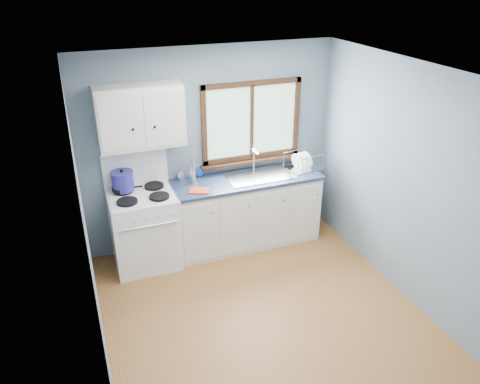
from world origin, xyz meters
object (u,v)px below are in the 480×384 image
object	(u,v)px
thermos	(192,171)
gas_range	(145,227)
sink	(259,180)
stockpot	(123,181)
utensil_crock	(182,175)
base_cabinets	(246,214)
skillet	(122,188)
dish_rack	(302,164)

from	to	relation	value
thermos	gas_range	bearing A→B (deg)	-169.53
sink	stockpot	xyz separation A→B (m)	(-1.66, 0.12, 0.21)
gas_range	thermos	xyz separation A→B (m)	(0.65, 0.12, 0.58)
gas_range	utensil_crock	size ratio (longest dim) A/B	4.02
base_cabinets	sink	size ratio (longest dim) A/B	2.20
sink	skillet	world-z (taller)	sink
utensil_crock	thermos	size ratio (longest dim) A/B	1.10
thermos	dish_rack	world-z (taller)	thermos
dish_rack	base_cabinets	bearing A→B (deg)	170.39
dish_rack	stockpot	bearing A→B (deg)	166.06
stockpot	thermos	size ratio (longest dim) A/B	0.94
gas_range	utensil_crock	xyz separation A→B (m)	(0.54, 0.23, 0.50)
gas_range	stockpot	bearing A→B (deg)	142.40
gas_range	stockpot	world-z (taller)	gas_range
gas_range	base_cabinets	distance (m)	1.31
stockpot	skillet	bearing A→B (deg)	-165.27
base_cabinets	stockpot	size ratio (longest dim) A/B	6.35
stockpot	utensil_crock	size ratio (longest dim) A/B	0.86
stockpot	dish_rack	size ratio (longest dim) A/B	0.61
gas_range	skillet	size ratio (longest dim) A/B	3.71
skillet	dish_rack	world-z (taller)	dish_rack
stockpot	thermos	xyz separation A→B (m)	(0.83, -0.01, 0.00)
skillet	thermos	world-z (taller)	thermos
gas_range	thermos	distance (m)	0.88
utensil_crock	dish_rack	world-z (taller)	utensil_crock
gas_range	skillet	world-z (taller)	gas_range
skillet	thermos	bearing A→B (deg)	7.46
sink	dish_rack	xyz separation A→B (m)	(0.61, 0.03, 0.12)
skillet	stockpot	size ratio (longest dim) A/B	1.26
gas_range	stockpot	size ratio (longest dim) A/B	4.67
sink	utensil_crock	distance (m)	0.97
stockpot	dish_rack	distance (m)	2.28
stockpot	base_cabinets	bearing A→B (deg)	-4.49
thermos	skillet	bearing A→B (deg)	179.19
skillet	thermos	xyz separation A→B (m)	(0.84, -0.01, 0.09)
stockpot	dish_rack	world-z (taller)	stockpot
base_cabinets	sink	world-z (taller)	sink
base_cabinets	utensil_crock	xyz separation A→B (m)	(-0.76, 0.21, 0.58)
gas_range	dish_rack	size ratio (longest dim) A/B	2.83
stockpot	sink	bearing A→B (deg)	-4.02
stockpot	gas_range	bearing A→B (deg)	-37.60
skillet	thermos	size ratio (longest dim) A/B	1.19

